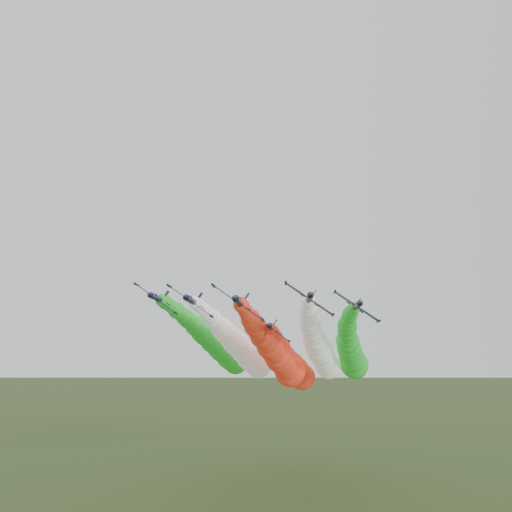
% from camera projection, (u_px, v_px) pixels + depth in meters
% --- Properties ---
extents(jet_lead, '(17.18, 81.64, 20.31)m').
position_uv_depth(jet_lead, '(277.00, 355.00, 131.68)').
color(jet_lead, '#121436').
rests_on(jet_lead, ground).
extents(jet_inner_left, '(16.64, 81.11, 19.77)m').
position_uv_depth(jet_inner_left, '(242.00, 349.00, 142.52)').
color(jet_inner_left, '#121436').
rests_on(jet_inner_left, ground).
extents(jet_inner_right, '(16.49, 80.95, 19.62)m').
position_uv_depth(jet_inner_right, '(320.00, 349.00, 136.80)').
color(jet_inner_right, '#121436').
rests_on(jet_inner_right, ground).
extents(jet_outer_left, '(16.65, 81.11, 19.78)m').
position_uv_depth(jet_outer_left, '(218.00, 347.00, 148.56)').
color(jet_outer_left, '#121436').
rests_on(jet_outer_left, ground).
extents(jet_outer_right, '(16.45, 80.91, 19.58)m').
position_uv_depth(jet_outer_right, '(351.00, 353.00, 146.80)').
color(jet_outer_right, '#121436').
rests_on(jet_outer_right, ground).
extents(jet_trail, '(17.11, 81.58, 20.24)m').
position_uv_depth(jet_trail, '(293.00, 365.00, 157.83)').
color(jet_trail, '#121436').
rests_on(jet_trail, ground).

